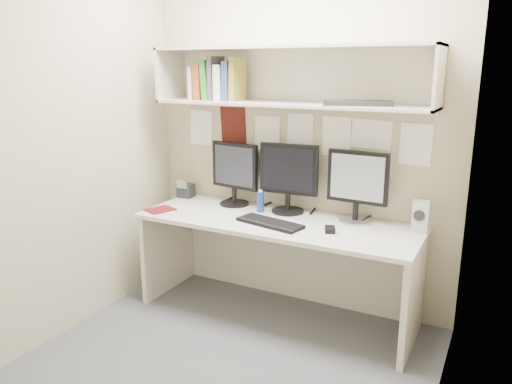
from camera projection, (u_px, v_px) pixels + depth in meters
The scene contains 19 objects.
floor at pixel (232, 357), 3.15m from camera, with size 2.40×2.00×0.01m, color #48494E.
wall_back at pixel (298, 134), 3.69m from camera, with size 2.40×0.02×2.60m, color tan.
wall_front at pixel (102, 193), 1.97m from camera, with size 2.40×0.02×2.60m, color tan.
wall_left at pixel (76, 140), 3.37m from camera, with size 0.02×2.00×2.60m, color tan.
wall_right at pixel (454, 175), 2.29m from camera, with size 0.02×2.00×2.60m, color tan.
desk at pixel (277, 268), 3.62m from camera, with size 2.00×0.70×0.73m.
overhead_hutch at pixel (291, 76), 3.47m from camera, with size 2.00×0.38×0.40m.
pinned_papers at pixel (297, 141), 3.70m from camera, with size 1.92×0.01×0.48m, color white, non-canonical shape.
monitor_left at pixel (235, 171), 3.86m from camera, with size 0.42×0.23×0.49m.
monitor_center at pixel (289, 176), 3.66m from camera, with size 0.44×0.24×0.51m.
monitor_right at pixel (357, 184), 3.43m from camera, with size 0.43×0.24×0.50m.
keyboard at pixel (270, 223), 3.42m from camera, with size 0.48×0.17×0.02m, color black.
mouse at pixel (330, 229), 3.27m from camera, with size 0.07×0.11×0.03m, color black.
speaker at pixel (420, 217), 3.25m from camera, with size 0.11×0.12×0.21m.
blue_bottle at pixel (260, 202), 3.70m from camera, with size 0.05×0.05×0.17m.
maroon_notebook at pixel (160, 210), 3.76m from camera, with size 0.16×0.20×0.01m, color #5B0F13.
desk_phone at pixel (186, 190), 4.13m from camera, with size 0.13×0.12×0.15m.
book_stack at pixel (218, 81), 3.68m from camera, with size 0.39×0.20×0.32m.
hutch_tray at pixel (358, 103), 3.20m from camera, with size 0.43×0.16×0.03m, color black.
Camera 1 is at (1.42, -2.41, 1.79)m, focal length 35.00 mm.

